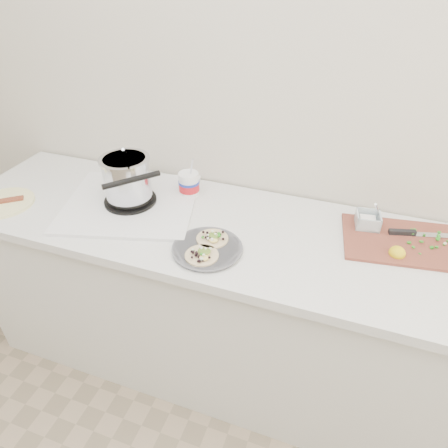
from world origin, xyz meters
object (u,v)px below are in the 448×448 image
(bacon_plate, at_px, (4,203))
(cutboard, at_px, (399,237))
(taco_plate, at_px, (207,247))
(stove, at_px, (128,187))
(tub, at_px, (189,182))

(bacon_plate, bearing_deg, cutboard, 10.44)
(taco_plate, height_order, cutboard, cutboard)
(stove, xyz_separation_m, cutboard, (1.09, 0.11, -0.07))
(stove, height_order, bacon_plate, stove)
(tub, bearing_deg, taco_plate, -57.35)
(stove, height_order, cutboard, stove)
(tub, bearing_deg, cutboard, -2.89)
(taco_plate, height_order, bacon_plate, taco_plate)
(stove, bearing_deg, tub, 21.76)
(stove, height_order, tub, stove)
(taco_plate, distance_m, tub, 0.41)
(tub, xyz_separation_m, cutboard, (0.88, -0.04, -0.05))
(tub, height_order, cutboard, tub)
(taco_plate, relative_size, bacon_plate, 1.06)
(tub, xyz_separation_m, bacon_plate, (-0.73, -0.34, -0.06))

